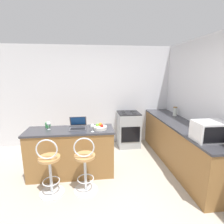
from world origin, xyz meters
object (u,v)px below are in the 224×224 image
object	(u,v)px
bar_stool_near	(50,169)
wine_glass_short	(92,126)
fruit_bowl	(100,127)
wine_glass_tall	(49,124)
stove_range	(128,129)
mug_green	(47,125)
microwave	(210,131)
bar_stool_far	(85,166)
storage_jar	(175,111)
laptop	(78,125)

from	to	relation	value
bar_stool_near	wine_glass_short	bearing A→B (deg)	28.75
fruit_bowl	wine_glass_tall	xyz separation A→B (m)	(-0.94, 0.09, 0.07)
stove_range	wine_glass_tall	world-z (taller)	wine_glass_tall
bar_stool_near	fruit_bowl	bearing A→B (deg)	31.44
mug_green	wine_glass_short	size ratio (longest dim) A/B	0.69
microwave	bar_stool_far	bearing A→B (deg)	172.71
microwave	storage_jar	world-z (taller)	microwave
mug_green	wine_glass_tall	xyz separation A→B (m)	(0.05, -0.12, 0.06)
microwave	mug_green	world-z (taller)	microwave
bar_stool_near	wine_glass_tall	size ratio (longest dim) A/B	6.53
storage_jar	bar_stool_near	bearing A→B (deg)	-154.08
bar_stool_near	wine_glass_tall	distance (m)	0.83
bar_stool_near	laptop	world-z (taller)	laptop
wine_glass_tall	mug_green	bearing A→B (deg)	112.84
bar_stool_near	stove_range	distance (m)	2.40
bar_stool_far	microwave	xyz separation A→B (m)	(1.92, -0.25, 0.61)
fruit_bowl	wine_glass_short	world-z (taller)	wine_glass_short
laptop	wine_glass_tall	bearing A→B (deg)	-178.02
bar_stool_far	laptop	size ratio (longest dim) A/B	3.14
mug_green	laptop	bearing A→B (deg)	-10.08
bar_stool_near	bar_stool_far	bearing A→B (deg)	0.00
microwave	mug_green	distance (m)	2.80
mug_green	wine_glass_tall	size ratio (longest dim) A/B	0.65
laptop	fruit_bowl	bearing A→B (deg)	-15.39
fruit_bowl	mug_green	bearing A→B (deg)	167.70
bar_stool_near	wine_glass_tall	xyz separation A→B (m)	(-0.11, 0.60, 0.56)
storage_jar	wine_glass_tall	world-z (taller)	storage_jar
stove_range	microwave	bearing A→B (deg)	-67.48
stove_range	mug_green	distance (m)	2.14
bar_stool_far	stove_range	world-z (taller)	bar_stool_far
bar_stool_far	fruit_bowl	bearing A→B (deg)	61.33
fruit_bowl	wine_glass_tall	bearing A→B (deg)	174.27
bar_stool_near	laptop	bearing A→B (deg)	55.81
bar_stool_far	fruit_bowl	distance (m)	0.76
bar_stool_far	storage_jar	xyz separation A→B (m)	(2.13, 1.30, 0.56)
bar_stool_near	wine_glass_short	xyz separation A→B (m)	(0.69, 0.38, 0.56)
bar_stool_far	wine_glass_tall	size ratio (longest dim) A/B	6.53
bar_stool_far	wine_glass_short	size ratio (longest dim) A/B	6.96
wine_glass_tall	bar_stool_far	bearing A→B (deg)	-42.25
bar_stool_far	mug_green	xyz separation A→B (m)	(-0.71, 0.72, 0.50)
fruit_bowl	wine_glass_short	size ratio (longest dim) A/B	1.79
bar_stool_far	microwave	bearing A→B (deg)	-7.29
laptop	wine_glass_tall	world-z (taller)	laptop
bar_stool_far	wine_glass_tall	bearing A→B (deg)	137.75
stove_range	mug_green	bearing A→B (deg)	-150.18
bar_stool_near	mug_green	xyz separation A→B (m)	(-0.16, 0.72, 0.50)
bar_stool_far	wine_glass_tall	distance (m)	1.05
microwave	wine_glass_short	xyz separation A→B (m)	(-1.78, 0.62, -0.05)
mug_green	fruit_bowl	xyz separation A→B (m)	(0.99, -0.22, -0.01)
microwave	wine_glass_tall	world-z (taller)	microwave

